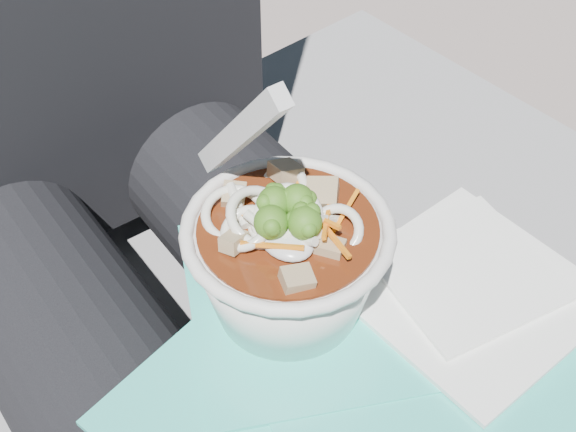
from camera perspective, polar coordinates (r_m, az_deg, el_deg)
lap at (r=0.60m, az=-2.55°, el=-11.74°), size 0.32×0.48×0.14m
person_body at (r=0.63m, az=-7.38°, el=-4.39°), size 0.34×0.94×0.98m
plastic_bag at (r=0.52m, az=3.89°, el=-11.06°), size 0.32×0.30×0.01m
napkins at (r=0.56m, az=12.78°, el=-4.89°), size 0.16×0.16×0.01m
udon_bowl at (r=0.50m, az=-0.08°, el=-2.75°), size 0.15×0.16×0.18m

